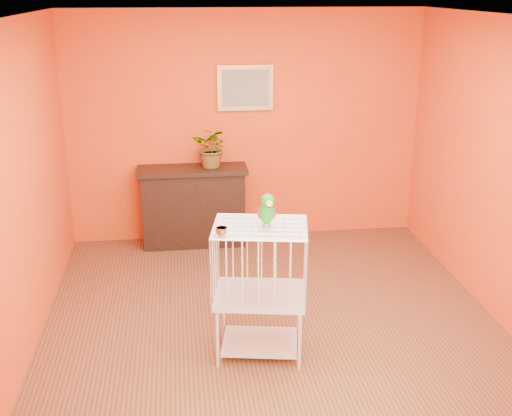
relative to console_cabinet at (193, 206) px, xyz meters
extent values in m
plane|color=brown|center=(0.62, -2.04, -0.45)|extent=(4.50, 4.50, 0.00)
plane|color=#E14D15|center=(0.62, 0.21, 0.85)|extent=(4.00, 0.00, 4.00)
plane|color=#E14D15|center=(0.62, -4.29, 0.85)|extent=(4.00, 0.00, 4.00)
plane|color=#E14D15|center=(-1.38, -2.04, 0.85)|extent=(0.00, 4.50, 4.50)
plane|color=#E14D15|center=(2.62, -2.04, 0.85)|extent=(0.00, 4.50, 4.50)
plane|color=white|center=(0.62, -2.04, 2.15)|extent=(4.50, 4.50, 0.00)
cube|color=black|center=(0.00, 0.00, -0.03)|extent=(1.14, 0.38, 0.86)
cube|color=black|center=(0.00, 0.00, 0.43)|extent=(1.22, 0.44, 0.05)
cube|color=black|center=(0.00, -0.17, -0.03)|extent=(0.80, 0.02, 0.43)
cube|color=maroon|center=(-0.24, -0.04, -0.12)|extent=(0.05, 0.17, 0.27)
cube|color=#324D26|center=(-0.16, -0.04, -0.12)|extent=(0.05, 0.17, 0.27)
cube|color=maroon|center=(-0.07, -0.04, -0.12)|extent=(0.05, 0.17, 0.27)
cube|color=#324D26|center=(0.02, -0.04, -0.12)|extent=(0.05, 0.17, 0.27)
cube|color=maroon|center=(0.12, -0.04, -0.12)|extent=(0.05, 0.17, 0.27)
imported|color=#26722D|center=(0.23, 0.02, 0.63)|extent=(0.55, 0.58, 0.35)
cube|color=#C38A45|center=(0.62, 0.18, 1.30)|extent=(0.62, 0.03, 0.50)
cube|color=gray|center=(0.62, 0.17, 1.30)|extent=(0.52, 0.01, 0.40)
cube|color=silver|center=(0.45, -2.38, -0.37)|extent=(0.67, 0.56, 0.02)
cube|color=silver|center=(0.45, -2.38, 0.06)|extent=(0.79, 0.66, 0.04)
cube|color=silver|center=(0.45, -2.38, 0.63)|extent=(0.79, 0.66, 0.01)
cylinder|color=silver|center=(0.10, -2.57, -0.21)|extent=(0.03, 0.03, 0.49)
cylinder|color=silver|center=(0.72, -2.68, -0.21)|extent=(0.03, 0.03, 0.49)
cylinder|color=silver|center=(0.18, -2.09, -0.21)|extent=(0.03, 0.03, 0.49)
cylinder|color=silver|center=(0.81, -2.20, -0.21)|extent=(0.03, 0.03, 0.49)
cylinder|color=silver|center=(0.15, -2.54, 0.67)|extent=(0.09, 0.09, 0.06)
cylinder|color=#59544C|center=(0.47, -2.43, 0.65)|extent=(0.01, 0.01, 0.04)
cylinder|color=#59544C|center=(0.52, -2.43, 0.65)|extent=(0.01, 0.01, 0.04)
ellipsoid|color=#0C8C15|center=(0.50, -2.43, 0.76)|extent=(0.12, 0.16, 0.21)
ellipsoid|color=#0C8C15|center=(0.50, -2.46, 0.87)|extent=(0.10, 0.11, 0.10)
cone|color=orange|center=(0.50, -2.51, 0.86)|extent=(0.05, 0.07, 0.07)
cone|color=black|center=(0.50, -2.50, 0.84)|extent=(0.03, 0.03, 0.03)
sphere|color=black|center=(0.46, -2.48, 0.88)|extent=(0.01, 0.01, 0.01)
sphere|color=black|center=(0.53, -2.48, 0.88)|extent=(0.01, 0.01, 0.01)
ellipsoid|color=#A50C0C|center=(0.44, -2.42, 0.75)|extent=(0.03, 0.06, 0.07)
ellipsoid|color=navy|center=(0.55, -2.42, 0.75)|extent=(0.03, 0.06, 0.07)
cone|color=#0C8C15|center=(0.49, -2.36, 0.69)|extent=(0.07, 0.15, 0.11)
camera|label=1|loc=(-0.14, -6.90, 2.37)|focal=45.00mm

